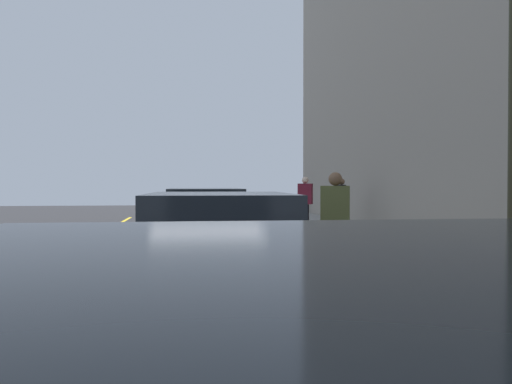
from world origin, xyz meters
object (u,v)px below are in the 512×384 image
Objects in this scene: pedestrian_olive_coat at (335,221)px; rolling_suitcase at (329,256)px; parked_car_silver at (219,257)px; parked_car_charcoal at (205,222)px; pedestrian_black_coat at (341,202)px; pedestrian_burgundy_coat at (305,201)px.

pedestrian_olive_coat is 1.89× the size of rolling_suitcase.
parked_car_silver is 0.98× the size of parked_car_charcoal.
pedestrian_black_coat is 8.63m from rolling_suitcase.
pedestrian_burgundy_coat is at bearing -9.48° from pedestrian_olive_coat.
parked_car_charcoal reaches higher than rolling_suitcase.
parked_car_charcoal is at bearing 26.95° from pedestrian_olive_coat.
parked_car_charcoal is 4.30m from pedestrian_olive_coat.
pedestrian_burgundy_coat is 1.93× the size of rolling_suitcase.
parked_car_charcoal is 2.71× the size of pedestrian_burgundy_coat.
rolling_suitcase is at bearing -39.37° from parked_car_silver.
pedestrian_olive_coat reaches higher than rolling_suitcase.
pedestrian_black_coat is (4.89, -4.60, 0.27)m from parked_car_charcoal.
rolling_suitcase is (-8.37, 1.45, -0.64)m from pedestrian_burgundy_coat.
pedestrian_olive_coat is at bearing 170.52° from pedestrian_burgundy_coat.
parked_car_silver is 11.31m from pedestrian_burgundy_coat.
pedestrian_black_coat is at bearing -23.42° from parked_car_silver.
rolling_suitcase is (0.52, -0.03, -0.62)m from pedestrian_olive_coat.
pedestrian_burgundy_coat is at bearing -17.62° from parked_car_silver.
rolling_suitcase is at bearing 162.28° from pedestrian_black_coat.
parked_car_silver is at bearing -179.93° from parked_car_charcoal.
pedestrian_burgundy_coat reaches higher than pedestrian_black_coat.
pedestrian_olive_coat reaches higher than parked_car_charcoal.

